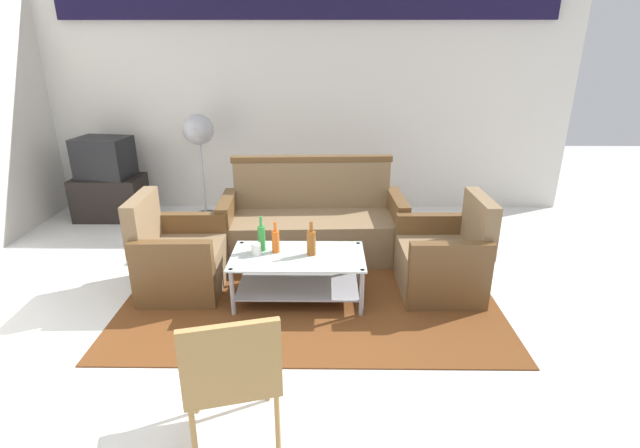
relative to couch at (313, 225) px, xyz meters
The scene contains 15 objects.
ground_plane 1.52m from the couch, 93.87° to the right, with size 14.00×14.00×0.00m, color white.
wall_back 1.96m from the couch, 93.65° to the left, with size 6.52×0.19×2.80m.
rug 0.80m from the couch, 89.79° to the right, with size 3.12×2.26×0.01m, color brown.
couch is the anchor object (origin of this frame).
armchair_left 1.37m from the couch, 146.73° to the right, with size 0.72×0.78×0.85m.
armchair_right 1.37m from the couch, 33.09° to the right, with size 0.71×0.77×0.85m.
coffee_table 0.93m from the couch, 95.91° to the right, with size 1.10×0.60×0.40m.
bottle_brown 0.93m from the couch, 89.25° to the right, with size 0.07×0.07×0.29m.
bottle_orange 0.93m from the couch, 108.28° to the right, with size 0.06×0.06×0.27m.
bottle_green 0.95m from the couch, 116.04° to the right, with size 0.06×0.06×0.31m.
cup 1.03m from the couch, 115.52° to the right, with size 0.08×0.08×0.10m, color silver.
tv_stand 2.74m from the couch, 157.05° to the left, with size 0.80×0.50×0.52m, color black.
television 2.78m from the couch, 157.00° to the left, with size 0.65×0.52×0.48m.
pedestal_fan 1.90m from the couch, 140.86° to the left, with size 0.36×0.36×1.27m.
wicker_chair 2.53m from the couch, 97.98° to the right, with size 0.58×0.58×0.84m.
Camera 1 is at (0.22, -3.00, 2.05)m, focal length 26.68 mm.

